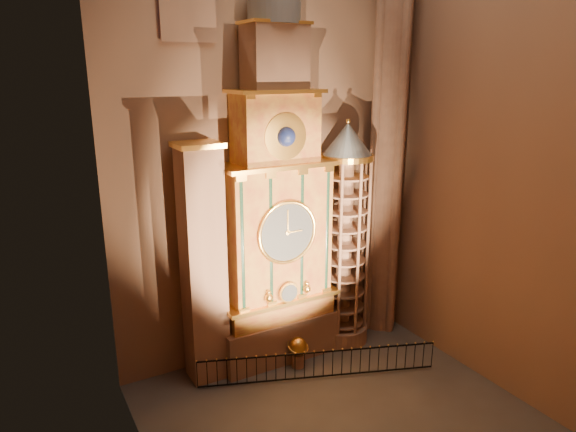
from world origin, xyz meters
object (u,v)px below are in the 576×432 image
astronomical_clock (276,218)px  portrait_tower (203,265)px  stair_turret (344,238)px  celestial_globe (298,349)px  iron_railing (319,365)px

astronomical_clock → portrait_tower: size_ratio=1.64×
stair_turret → celestial_globe: size_ratio=7.54×
astronomical_clock → stair_turret: size_ratio=1.55×
celestial_globe → iron_railing: celestial_globe is taller
stair_turret → celestial_globe: 5.54m
stair_turret → astronomical_clock: bearing=175.7°
astronomical_clock → celestial_globe: bearing=-76.0°
stair_turret → iron_railing: 5.91m
stair_turret → celestial_globe: (-3.16, -1.10, -4.41)m
portrait_tower → celestial_globe: 5.86m
portrait_tower → celestial_globe: (3.74, -1.38, -4.29)m
astronomical_clock → iron_railing: bearing=-76.6°
portrait_tower → celestial_globe: size_ratio=7.12×
astronomical_clock → portrait_tower: bearing=179.7°
portrait_tower → stair_turret: bearing=-2.3°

